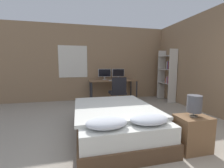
% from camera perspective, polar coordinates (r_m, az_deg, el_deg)
% --- Properties ---
extents(wall_back, '(12.00, 0.08, 2.70)m').
position_cam_1_polar(wall_back, '(5.71, -1.09, 7.88)').
color(wall_back, '#8E7051').
rests_on(wall_back, ground_plane).
extents(bed, '(1.43, 1.98, 0.59)m').
position_cam_1_polar(bed, '(2.84, 1.22, -13.78)').
color(bed, brown).
rests_on(bed, ground_plane).
extents(nightstand, '(0.47, 0.35, 0.53)m').
position_cam_1_polar(nightstand, '(2.64, 28.26, -16.22)').
color(nightstand, brown).
rests_on(nightstand, ground_plane).
extents(bedside_lamp, '(0.20, 0.20, 0.31)m').
position_cam_1_polar(bedside_lamp, '(2.50, 28.86, -6.68)').
color(bedside_lamp, gray).
rests_on(bedside_lamp, nightstand).
extents(desk, '(1.68, 0.69, 0.76)m').
position_cam_1_polar(desk, '(5.35, 0.39, 0.70)').
color(desk, '#846042').
rests_on(desk, ground_plane).
extents(monitor_left, '(0.47, 0.16, 0.39)m').
position_cam_1_polar(monitor_left, '(5.51, -2.84, 4.06)').
color(monitor_left, '#B7B7BC').
rests_on(monitor_left, desk).
extents(monitor_right, '(0.47, 0.16, 0.39)m').
position_cam_1_polar(monitor_right, '(5.62, 2.40, 4.13)').
color(monitor_right, '#B7B7BC').
rests_on(monitor_right, desk).
extents(keyboard, '(0.38, 0.13, 0.02)m').
position_cam_1_polar(keyboard, '(5.11, 1.02, 1.40)').
color(keyboard, '#B7B7BC').
rests_on(keyboard, desk).
extents(computer_mouse, '(0.07, 0.05, 0.04)m').
position_cam_1_polar(computer_mouse, '(5.19, 4.00, 1.57)').
color(computer_mouse, '#B7B7BC').
rests_on(computer_mouse, desk).
extents(office_chair, '(0.52, 0.52, 0.92)m').
position_cam_1_polar(office_chair, '(4.64, 2.24, -4.04)').
color(office_chair, black).
rests_on(office_chair, ground_plane).
extents(bookshelf, '(0.31, 0.72, 1.82)m').
position_cam_1_polar(bookshelf, '(5.67, 20.60, 3.84)').
color(bookshelf, beige).
rests_on(bookshelf, ground_plane).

